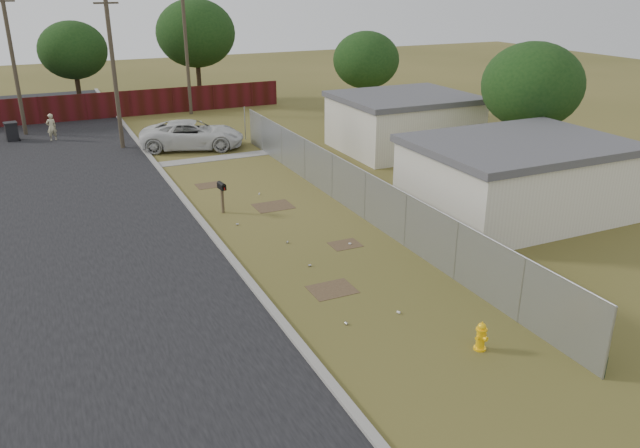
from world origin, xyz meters
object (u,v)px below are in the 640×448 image
fire_hydrant (481,337)px  pedestrian (51,127)px  trash_bin (12,131)px  mailbox (222,189)px  pickup_truck (192,135)px

fire_hydrant → pedestrian: size_ratio=0.50×
fire_hydrant → trash_bin: 32.17m
mailbox → pedestrian: pedestrian is taller
pickup_truck → trash_bin: bearing=74.2°
mailbox → trash_bin: bearing=114.3°
pedestrian → trash_bin: 2.42m
pedestrian → mailbox: bearing=89.8°
fire_hydrant → pickup_truck: (-1.57, 23.85, 0.42)m
fire_hydrant → trash_bin: bearing=109.9°
mailbox → pickup_truck: bearing=82.1°
fire_hydrant → pedestrian: 30.57m
fire_hydrant → trash_bin: trash_bin is taller
pickup_truck → trash_bin: size_ratio=5.10×
pickup_truck → pedestrian: (-7.19, 5.43, 0.01)m
pickup_truck → pedestrian: bearing=71.3°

